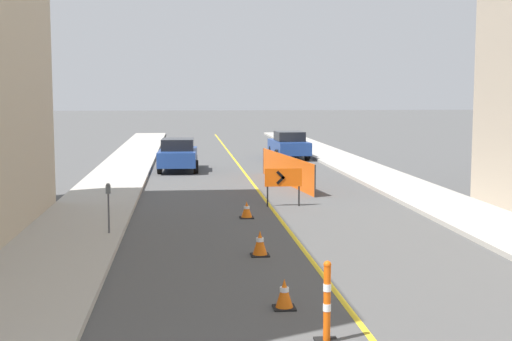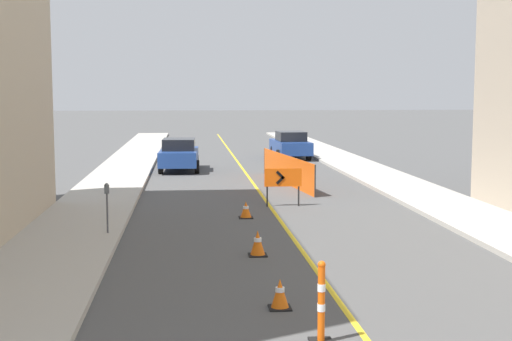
% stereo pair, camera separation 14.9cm
% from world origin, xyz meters
% --- Properties ---
extents(lane_stripe, '(0.12, 61.85, 0.01)m').
position_xyz_m(lane_stripe, '(0.00, 30.93, 0.00)').
color(lane_stripe, gold).
rests_on(lane_stripe, ground_plane).
extents(sidewalk_left, '(2.69, 61.85, 0.14)m').
position_xyz_m(sidewalk_left, '(-5.87, 30.93, 0.07)').
color(sidewalk_left, '#ADA89E').
rests_on(sidewalk_left, ground_plane).
extents(sidewalk_right, '(2.69, 61.85, 0.14)m').
position_xyz_m(sidewalk_right, '(5.87, 30.93, 0.07)').
color(sidewalk_right, '#ADA89E').
rests_on(sidewalk_right, ground_plane).
extents(traffic_cone_second, '(0.40, 0.40, 0.54)m').
position_xyz_m(traffic_cone_second, '(-1.14, 8.50, 0.27)').
color(traffic_cone_second, black).
rests_on(traffic_cone_second, ground_plane).
extents(traffic_cone_third, '(0.44, 0.44, 0.60)m').
position_xyz_m(traffic_cone_third, '(-1.12, 12.66, 0.30)').
color(traffic_cone_third, black).
rests_on(traffic_cone_third, ground_plane).
extents(traffic_cone_fourth, '(0.43, 0.43, 0.51)m').
position_xyz_m(traffic_cone_fourth, '(-0.99, 17.73, 0.25)').
color(traffic_cone_fourth, black).
rests_on(traffic_cone_fourth, ground_plane).
extents(delineator_post_front, '(0.36, 0.36, 1.28)m').
position_xyz_m(delineator_post_front, '(-0.73, 6.72, 0.56)').
color(delineator_post_front, black).
rests_on(delineator_post_front, ground_plane).
extents(arrow_barricade_primary, '(1.26, 0.09, 1.29)m').
position_xyz_m(arrow_barricade_primary, '(0.44, 19.87, 0.93)').
color(arrow_barricade_primary, '#EF560C').
rests_on(arrow_barricade_primary, ground_plane).
extents(safety_mesh_fence, '(1.05, 7.96, 1.21)m').
position_xyz_m(safety_mesh_fence, '(1.38, 25.71, 0.61)').
color(safety_mesh_fence, '#EF560C').
rests_on(safety_mesh_fence, ground_plane).
extents(parked_car_curb_near, '(1.96, 4.36, 1.59)m').
position_xyz_m(parked_car_curb_near, '(-3.17, 31.28, 0.80)').
color(parked_car_curb_near, navy).
rests_on(parked_car_curb_near, ground_plane).
extents(parked_car_curb_mid, '(2.00, 4.38, 1.59)m').
position_xyz_m(parked_car_curb_mid, '(3.20, 37.14, 0.80)').
color(parked_car_curb_mid, navy).
rests_on(parked_car_curb_mid, ground_plane).
extents(parking_meter_near_curb, '(0.12, 0.11, 1.32)m').
position_xyz_m(parking_meter_near_curb, '(-4.87, 15.08, 1.08)').
color(parking_meter_near_curb, '#4C4C51').
rests_on(parking_meter_near_curb, sidewalk_left).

